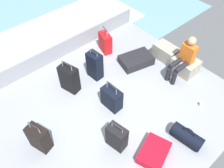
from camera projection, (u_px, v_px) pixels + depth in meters
The scene contains 17 objects.
ground_plane at pixel (113, 108), 5.23m from camera, with size 4.40×5.20×0.06m, color gray.
gunwale_port at pixel (58, 51), 6.12m from camera, with size 0.06×5.20×0.45m, color gray.
railing_port at pixel (54, 34), 5.70m from camera, with size 0.04×4.20×1.02m.
sea_wake at pixel (36, 43), 7.26m from camera, with size 12.00×12.00×0.01m.
cargo_crate_0 at pixel (166, 52), 6.14m from camera, with size 0.65×0.39×0.38m.
cargo_crate_1 at pixel (185, 65), 5.81m from camera, with size 0.63×0.49×0.38m.
passenger_seated at pixel (184, 57), 5.46m from camera, with size 0.34×0.66×1.08m.
suitcase_0 at pixel (117, 137), 4.39m from camera, with size 0.41×0.29×0.67m.
suitcase_1 at pixel (69, 79), 5.31m from camera, with size 0.48×0.35×0.81m.
suitcase_2 at pixel (95, 66), 5.58m from camera, with size 0.38×0.27×0.80m.
suitcase_3 at pixel (136, 60), 6.06m from camera, with size 0.73×0.93×0.22m.
suitcase_5 at pixel (112, 98), 5.04m from camera, with size 0.46×0.28×0.70m.
suitcase_6 at pixel (39, 138), 4.36m from camera, with size 0.45×0.34×0.74m.
suitcase_7 at pixel (154, 153), 4.37m from camera, with size 0.64×0.74×0.20m.
suitcase_8 at pixel (105, 43), 6.28m from camera, with size 0.46×0.33×0.73m.
duffel_bag at pixel (187, 136), 4.55m from camera, with size 0.67×0.36×0.41m.
paper_cup at pixel (201, 104), 5.18m from camera, with size 0.08×0.08×0.10m, color white.
Camera 1 is at (2.30, -2.04, 4.22)m, focal length 37.54 mm.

